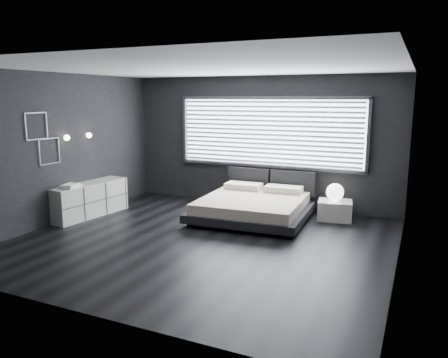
% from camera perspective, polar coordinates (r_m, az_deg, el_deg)
% --- Properties ---
extents(room, '(6.04, 6.00, 2.80)m').
position_cam_1_polar(room, '(7.01, -2.89, 2.85)').
color(room, black).
rests_on(room, ground).
extents(window, '(4.14, 0.09, 1.52)m').
position_cam_1_polar(window, '(9.39, 5.84, 6.07)').
color(window, white).
rests_on(window, ground).
extents(headboard, '(1.96, 0.16, 0.52)m').
position_cam_1_polar(headboard, '(9.45, 6.08, -0.27)').
color(headboard, black).
rests_on(headboard, ground).
extents(sconce_near, '(0.18, 0.11, 0.11)m').
position_cam_1_polar(sconce_near, '(8.73, -19.86, 5.09)').
color(sconce_near, silver).
rests_on(sconce_near, ground).
extents(sconce_far, '(0.18, 0.11, 0.11)m').
position_cam_1_polar(sconce_far, '(9.17, -17.24, 5.48)').
color(sconce_far, silver).
rests_on(sconce_far, ground).
extents(wall_art_upper, '(0.01, 0.48, 0.48)m').
position_cam_1_polar(wall_art_upper, '(8.37, -23.29, 6.36)').
color(wall_art_upper, '#47474C').
rests_on(wall_art_upper, ground).
extents(wall_art_lower, '(0.01, 0.48, 0.48)m').
position_cam_1_polar(wall_art_lower, '(8.58, -21.83, 3.39)').
color(wall_art_lower, '#47474C').
rests_on(wall_art_lower, ground).
extents(bed, '(2.23, 2.14, 0.55)m').
position_cam_1_polar(bed, '(8.55, 3.78, -3.56)').
color(bed, black).
rests_on(bed, ground).
extents(nightstand, '(0.71, 0.63, 0.37)m').
position_cam_1_polar(nightstand, '(8.77, 14.27, -3.97)').
color(nightstand, beige).
rests_on(nightstand, ground).
extents(orb_lamp, '(0.34, 0.34, 0.34)m').
position_cam_1_polar(orb_lamp, '(8.72, 14.29, -1.67)').
color(orb_lamp, white).
rests_on(orb_lamp, nightstand).
extents(dresser, '(0.66, 1.72, 0.67)m').
position_cam_1_polar(dresser, '(9.14, -17.18, -2.57)').
color(dresser, beige).
rests_on(dresser, ground).
extents(book_stack, '(0.30, 0.39, 0.07)m').
position_cam_1_polar(book_stack, '(8.69, -19.41, -0.87)').
color(book_stack, white).
rests_on(book_stack, dresser).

